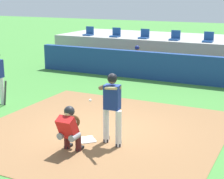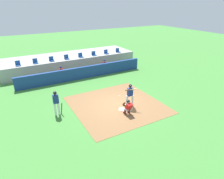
# 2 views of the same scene
# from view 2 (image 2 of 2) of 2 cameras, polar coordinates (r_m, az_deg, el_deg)

# --- Properties ---
(ground_plane) EXTENTS (80.00, 80.00, 0.00)m
(ground_plane) POSITION_cam_2_polar(r_m,az_deg,el_deg) (14.84, 1.32, -4.49)
(ground_plane) COLOR #428438
(dirt_infield) EXTENTS (6.40, 6.40, 0.01)m
(dirt_infield) POSITION_cam_2_polar(r_m,az_deg,el_deg) (14.84, 1.32, -4.47)
(dirt_infield) COLOR olive
(dirt_infield) RESTS_ON ground
(home_plate) EXTENTS (0.62, 0.62, 0.02)m
(home_plate) POSITION_cam_2_polar(r_m,az_deg,el_deg) (14.23, 2.96, -5.76)
(home_plate) COLOR white
(home_plate) RESTS_ON dirt_infield
(batter_at_plate) EXTENTS (0.74, 0.71, 1.80)m
(batter_at_plate) POSITION_cam_2_polar(r_m,az_deg,el_deg) (14.17, 5.23, -1.36)
(batter_at_plate) COLOR silver
(batter_at_plate) RESTS_ON ground
(catcher_crouched) EXTENTS (0.48, 1.42, 1.13)m
(catcher_crouched) POSITION_cam_2_polar(r_m,az_deg,el_deg) (13.42, 4.64, -4.95)
(catcher_crouched) COLOR gray
(catcher_crouched) RESTS_ON ground
(on_deck_batter) EXTENTS (0.58, 0.23, 1.79)m
(on_deck_batter) POSITION_cam_2_polar(r_m,az_deg,el_deg) (13.62, -15.98, -3.45)
(on_deck_batter) COLOR silver
(on_deck_batter) RESTS_ON ground
(dugout_wall) EXTENTS (13.00, 0.30, 1.20)m
(dugout_wall) POSITION_cam_2_polar(r_m,az_deg,el_deg) (19.99, -8.17, 4.94)
(dugout_wall) COLOR navy
(dugout_wall) RESTS_ON ground
(dugout_bench) EXTENTS (11.80, 0.44, 0.45)m
(dugout_bench) POSITION_cam_2_polar(r_m,az_deg,el_deg) (21.00, -9.13, 4.75)
(dugout_bench) COLOR olive
(dugout_bench) RESTS_ON ground
(dugout_player_0) EXTENTS (0.49, 0.70, 1.30)m
(dugout_player_0) POSITION_cam_2_polar(r_m,az_deg,el_deg) (20.15, -14.48, 4.79)
(dugout_player_0) COLOR #939399
(dugout_player_0) RESTS_ON ground
(dugout_player_1) EXTENTS (0.49, 0.70, 1.30)m
(dugout_player_1) POSITION_cam_2_polar(r_m,az_deg,el_deg) (21.79, -2.04, 7.02)
(dugout_player_1) COLOR #939399
(dugout_player_1) RESTS_ON ground
(stands_platform) EXTENTS (15.00, 4.40, 1.40)m
(stands_platform) POSITION_cam_2_polar(r_m,az_deg,el_deg) (23.94, -12.13, 8.15)
(stands_platform) COLOR #9E9E99
(stands_platform) RESTS_ON ground
(stadium_seat_0) EXTENTS (0.46, 0.46, 0.48)m
(stadium_seat_0) POSITION_cam_2_polar(r_m,az_deg,el_deg) (21.33, -25.74, 6.63)
(stadium_seat_0) COLOR #1E478C
(stadium_seat_0) RESTS_ON stands_platform
(stadium_seat_1) EXTENTS (0.46, 0.46, 0.48)m
(stadium_seat_1) POSITION_cam_2_polar(r_m,az_deg,el_deg) (21.46, -21.45, 7.47)
(stadium_seat_1) COLOR #1E478C
(stadium_seat_1) RESTS_ON stands_platform
(stadium_seat_2) EXTENTS (0.46, 0.46, 0.48)m
(stadium_seat_2) POSITION_cam_2_polar(r_m,az_deg,el_deg) (21.72, -17.22, 8.25)
(stadium_seat_2) COLOR #1E478C
(stadium_seat_2) RESTS_ON stands_platform
(stadium_seat_3) EXTENTS (0.46, 0.46, 0.48)m
(stadium_seat_3) POSITION_cam_2_polar(r_m,az_deg,el_deg) (22.09, -13.10, 8.97)
(stadium_seat_3) COLOR #1E478C
(stadium_seat_3) RESTS_ON stands_platform
(stadium_seat_4) EXTENTS (0.46, 0.46, 0.48)m
(stadium_seat_4) POSITION_cam_2_polar(r_m,az_deg,el_deg) (22.58, -9.12, 9.62)
(stadium_seat_4) COLOR #1E478C
(stadium_seat_4) RESTS_ON stands_platform
(stadium_seat_5) EXTENTS (0.46, 0.46, 0.48)m
(stadium_seat_5) POSITION_cam_2_polar(r_m,az_deg,el_deg) (23.16, -5.31, 10.19)
(stadium_seat_5) COLOR #1E478C
(stadium_seat_5) RESTS_ON stands_platform
(stadium_seat_6) EXTENTS (0.46, 0.46, 0.48)m
(stadium_seat_6) POSITION_cam_2_polar(r_m,az_deg,el_deg) (23.85, -1.69, 10.69)
(stadium_seat_6) COLOR #1E478C
(stadium_seat_6) RESTS_ON stands_platform
(stadium_seat_7) EXTENTS (0.46, 0.46, 0.48)m
(stadium_seat_7) POSITION_cam_2_polar(r_m,az_deg,el_deg) (24.62, 1.72, 11.13)
(stadium_seat_7) COLOR #1E478C
(stadium_seat_7) RESTS_ON stands_platform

